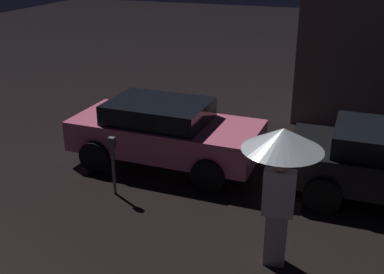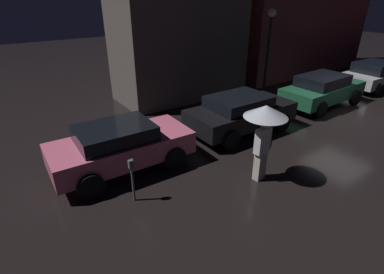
{
  "view_description": "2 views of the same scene",
  "coord_description": "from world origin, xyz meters",
  "px_view_note": "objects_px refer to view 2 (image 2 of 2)",
  "views": [
    {
      "loc": [
        -5.79,
        -7.44,
        4.6
      ],
      "look_at": [
        -8.58,
        0.24,
        1.27
      ],
      "focal_mm": 45.0,
      "sensor_mm": 36.0,
      "label": 1
    },
    {
      "loc": [
        -12.37,
        -6.06,
        4.86
      ],
      "look_at": [
        -8.28,
        -0.17,
        1.34
      ],
      "focal_mm": 28.0,
      "sensor_mm": 36.0,
      "label": 2
    }
  ],
  "objects_px": {
    "parked_car_pink": "(121,146)",
    "parked_car_green": "(323,89)",
    "parked_car_silver": "(374,74)",
    "parking_meter": "(132,176)",
    "parked_car_black": "(241,112)",
    "street_lamp_near": "(269,39)",
    "pedestrian_with_umbrella": "(265,122)"
  },
  "relations": [
    {
      "from": "parked_car_silver",
      "to": "street_lamp_near",
      "type": "bearing_deg",
      "value": 159.21
    },
    {
      "from": "parked_car_silver",
      "to": "street_lamp_near",
      "type": "relative_size",
      "value": 0.96
    },
    {
      "from": "parked_car_black",
      "to": "parked_car_silver",
      "type": "bearing_deg",
      "value": 0.43
    },
    {
      "from": "parked_car_black",
      "to": "parking_meter",
      "type": "relative_size",
      "value": 3.49
    },
    {
      "from": "parked_car_green",
      "to": "parking_meter",
      "type": "xyz_separation_m",
      "value": [
        -10.18,
        -1.56,
        -0.03
      ]
    },
    {
      "from": "parked_car_black",
      "to": "parked_car_green",
      "type": "distance_m",
      "value": 5.06
    },
    {
      "from": "parked_car_black",
      "to": "pedestrian_with_umbrella",
      "type": "relative_size",
      "value": 1.88
    },
    {
      "from": "parked_car_black",
      "to": "pedestrian_with_umbrella",
      "type": "distance_m",
      "value": 3.4
    },
    {
      "from": "parked_car_pink",
      "to": "parked_car_green",
      "type": "height_order",
      "value": "parked_car_green"
    },
    {
      "from": "parked_car_black",
      "to": "parked_car_silver",
      "type": "distance_m",
      "value": 9.91
    },
    {
      "from": "parked_car_silver",
      "to": "parking_meter",
      "type": "height_order",
      "value": "parked_car_silver"
    },
    {
      "from": "parked_car_green",
      "to": "parked_car_silver",
      "type": "relative_size",
      "value": 1.1
    },
    {
      "from": "parked_car_black",
      "to": "parking_meter",
      "type": "height_order",
      "value": "parked_car_black"
    },
    {
      "from": "parked_car_pink",
      "to": "pedestrian_with_umbrella",
      "type": "relative_size",
      "value": 1.85
    },
    {
      "from": "pedestrian_with_umbrella",
      "to": "street_lamp_near",
      "type": "bearing_deg",
      "value": 36.63
    },
    {
      "from": "parked_car_silver",
      "to": "pedestrian_with_umbrella",
      "type": "bearing_deg",
      "value": -165.79
    },
    {
      "from": "street_lamp_near",
      "to": "parked_car_pink",
      "type": "bearing_deg",
      "value": -164.37
    },
    {
      "from": "parked_car_black",
      "to": "street_lamp_near",
      "type": "height_order",
      "value": "street_lamp_near"
    },
    {
      "from": "parked_car_black",
      "to": "street_lamp_near",
      "type": "distance_m",
      "value": 5.02
    },
    {
      "from": "parked_car_silver",
      "to": "pedestrian_with_umbrella",
      "type": "relative_size",
      "value": 1.79
    },
    {
      "from": "parked_car_black",
      "to": "pedestrian_with_umbrella",
      "type": "bearing_deg",
      "value": -122.84
    },
    {
      "from": "parked_car_pink",
      "to": "street_lamp_near",
      "type": "xyz_separation_m",
      "value": [
        8.64,
        2.42,
        2.03
      ]
    },
    {
      "from": "parked_car_black",
      "to": "parking_meter",
      "type": "bearing_deg",
      "value": -162.29
    },
    {
      "from": "parked_car_green",
      "to": "parked_car_black",
      "type": "bearing_deg",
      "value": 177.56
    },
    {
      "from": "pedestrian_with_umbrella",
      "to": "parking_meter",
      "type": "xyz_separation_m",
      "value": [
        -3.35,
        1.11,
        -1.03
      ]
    },
    {
      "from": "parked_car_silver",
      "to": "parking_meter",
      "type": "relative_size",
      "value": 3.34
    },
    {
      "from": "parked_car_silver",
      "to": "parked_car_black",
      "type": "bearing_deg",
      "value": -178.87
    },
    {
      "from": "parked_car_silver",
      "to": "parking_meter",
      "type": "xyz_separation_m",
      "value": [
        -15.03,
        -1.64,
        -0.0
      ]
    },
    {
      "from": "parked_car_pink",
      "to": "parking_meter",
      "type": "xyz_separation_m",
      "value": [
        -0.38,
        -1.62,
        -0.03
      ]
    },
    {
      "from": "parked_car_pink",
      "to": "parked_car_green",
      "type": "xyz_separation_m",
      "value": [
        9.8,
        -0.06,
        0.0
      ]
    },
    {
      "from": "parked_car_black",
      "to": "parked_car_green",
      "type": "xyz_separation_m",
      "value": [
        5.06,
        -0.05,
        0.01
      ]
    },
    {
      "from": "parked_car_black",
      "to": "parking_meter",
      "type": "distance_m",
      "value": 5.37
    }
  ]
}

